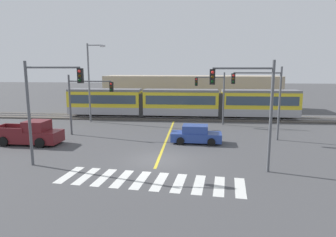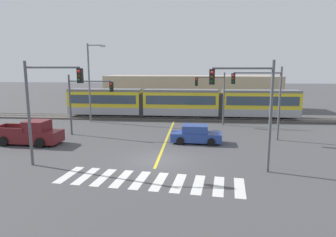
{
  "view_description": "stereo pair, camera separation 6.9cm",
  "coord_description": "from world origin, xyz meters",
  "px_view_note": "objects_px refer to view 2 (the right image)",
  "views": [
    {
      "loc": [
        2.46,
        -19.61,
        6.33
      ],
      "look_at": [
        -0.02,
        7.62,
        1.6
      ],
      "focal_mm": 32.0,
      "sensor_mm": 36.0,
      "label": 1
    },
    {
      "loc": [
        2.53,
        -19.6,
        6.33
      ],
      "look_at": [
        -0.02,
        7.62,
        1.6
      ],
      "focal_mm": 32.0,
      "sensor_mm": 36.0,
      "label": 2
    }
  ],
  "objects_px": {
    "traffic_light_near_left": "(45,98)",
    "pickup_truck": "(30,134)",
    "traffic_light_far_right": "(214,91)",
    "street_lamp_west": "(91,78)",
    "traffic_light_near_right": "(251,100)",
    "light_rail_tram": "(181,102)",
    "traffic_light_mid_left": "(85,96)",
    "sedan_crossing": "(196,135)",
    "traffic_light_mid_right": "(263,92)"
  },
  "relations": [
    {
      "from": "traffic_light_far_right",
      "to": "traffic_light_near_right",
      "type": "height_order",
      "value": "traffic_light_near_right"
    },
    {
      "from": "traffic_light_far_right",
      "to": "traffic_light_mid_left",
      "type": "height_order",
      "value": "traffic_light_far_right"
    },
    {
      "from": "light_rail_tram",
      "to": "street_lamp_west",
      "type": "height_order",
      "value": "street_lamp_west"
    },
    {
      "from": "traffic_light_near_left",
      "to": "traffic_light_near_right",
      "type": "height_order",
      "value": "traffic_light_near_right"
    },
    {
      "from": "sedan_crossing",
      "to": "traffic_light_near_right",
      "type": "height_order",
      "value": "traffic_light_near_right"
    },
    {
      "from": "light_rail_tram",
      "to": "pickup_truck",
      "type": "relative_size",
      "value": 5.12
    },
    {
      "from": "pickup_truck",
      "to": "traffic_light_near_right",
      "type": "xyz_separation_m",
      "value": [
        16.9,
        -5.07,
        3.56
      ]
    },
    {
      "from": "light_rail_tram",
      "to": "street_lamp_west",
      "type": "xyz_separation_m",
      "value": [
        -10.21,
        -3.05,
        2.99
      ]
    },
    {
      "from": "traffic_light_mid_left",
      "to": "pickup_truck",
      "type": "bearing_deg",
      "value": -132.97
    },
    {
      "from": "pickup_truck",
      "to": "traffic_light_mid_left",
      "type": "bearing_deg",
      "value": 47.03
    },
    {
      "from": "traffic_light_near_right",
      "to": "sedan_crossing",
      "type": "bearing_deg",
      "value": 115.33
    },
    {
      "from": "traffic_light_near_left",
      "to": "sedan_crossing",
      "type": "bearing_deg",
      "value": 35.74
    },
    {
      "from": "sedan_crossing",
      "to": "traffic_light_near_left",
      "type": "distance_m",
      "value": 12.23
    },
    {
      "from": "sedan_crossing",
      "to": "traffic_light_mid_right",
      "type": "xyz_separation_m",
      "value": [
        5.7,
        1.63,
        3.48
      ]
    },
    {
      "from": "traffic_light_near_left",
      "to": "pickup_truck",
      "type": "bearing_deg",
      "value": 129.59
    },
    {
      "from": "traffic_light_near_right",
      "to": "pickup_truck",
      "type": "bearing_deg",
      "value": 163.3
    },
    {
      "from": "pickup_truck",
      "to": "traffic_light_near_left",
      "type": "relative_size",
      "value": 0.82
    },
    {
      "from": "pickup_truck",
      "to": "traffic_light_mid_left",
      "type": "distance_m",
      "value": 5.84
    },
    {
      "from": "street_lamp_west",
      "to": "light_rail_tram",
      "type": "bearing_deg",
      "value": 16.62
    },
    {
      "from": "light_rail_tram",
      "to": "pickup_truck",
      "type": "height_order",
      "value": "light_rail_tram"
    },
    {
      "from": "light_rail_tram",
      "to": "traffic_light_near_right",
      "type": "distance_m",
      "value": 19.41
    },
    {
      "from": "traffic_light_near_left",
      "to": "traffic_light_mid_right",
      "type": "relative_size",
      "value": 1.05
    },
    {
      "from": "traffic_light_mid_right",
      "to": "street_lamp_west",
      "type": "relative_size",
      "value": 0.71
    },
    {
      "from": "light_rail_tram",
      "to": "traffic_light_mid_left",
      "type": "relative_size",
      "value": 4.98
    },
    {
      "from": "pickup_truck",
      "to": "traffic_light_mid_left",
      "type": "relative_size",
      "value": 0.97
    },
    {
      "from": "traffic_light_near_right",
      "to": "street_lamp_west",
      "type": "relative_size",
      "value": 0.75
    },
    {
      "from": "traffic_light_near_left",
      "to": "traffic_light_mid_left",
      "type": "bearing_deg",
      "value": 95.05
    },
    {
      "from": "light_rail_tram",
      "to": "traffic_light_near_right",
      "type": "bearing_deg",
      "value": -74.76
    },
    {
      "from": "traffic_light_far_right",
      "to": "street_lamp_west",
      "type": "xyz_separation_m",
      "value": [
        -13.97,
        0.54,
        1.3
      ]
    },
    {
      "from": "traffic_light_mid_left",
      "to": "traffic_light_mid_right",
      "type": "relative_size",
      "value": 0.88
    },
    {
      "from": "sedan_crossing",
      "to": "traffic_light_near_right",
      "type": "bearing_deg",
      "value": -64.67
    },
    {
      "from": "street_lamp_west",
      "to": "sedan_crossing",
      "type": "bearing_deg",
      "value": -36.1
    },
    {
      "from": "light_rail_tram",
      "to": "traffic_light_near_left",
      "type": "xyz_separation_m",
      "value": [
        -7.58,
        -18.67,
        2.37
      ]
    },
    {
      "from": "traffic_light_far_right",
      "to": "traffic_light_near_left",
      "type": "relative_size",
      "value": 0.86
    },
    {
      "from": "pickup_truck",
      "to": "traffic_light_mid_left",
      "type": "height_order",
      "value": "traffic_light_mid_left"
    },
    {
      "from": "traffic_light_far_right",
      "to": "traffic_light_near_left",
      "type": "height_order",
      "value": "traffic_light_near_left"
    },
    {
      "from": "sedan_crossing",
      "to": "traffic_light_mid_left",
      "type": "xyz_separation_m",
      "value": [
        -10.24,
        2.07,
        2.99
      ]
    },
    {
      "from": "traffic_light_near_right",
      "to": "traffic_light_mid_right",
      "type": "bearing_deg",
      "value": 73.23
    },
    {
      "from": "sedan_crossing",
      "to": "traffic_light_near_right",
      "type": "relative_size",
      "value": 0.63
    },
    {
      "from": "traffic_light_near_left",
      "to": "traffic_light_mid_right",
      "type": "bearing_deg",
      "value": 29.09
    },
    {
      "from": "pickup_truck",
      "to": "traffic_light_mid_right",
      "type": "xyz_separation_m",
      "value": [
        19.42,
        3.29,
        3.34
      ]
    },
    {
      "from": "traffic_light_far_right",
      "to": "pickup_truck",
      "type": "bearing_deg",
      "value": -147.49
    },
    {
      "from": "traffic_light_far_right",
      "to": "traffic_light_mid_right",
      "type": "distance_m",
      "value": 7.68
    },
    {
      "from": "traffic_light_near_left",
      "to": "traffic_light_near_right",
      "type": "distance_m",
      "value": 12.64
    },
    {
      "from": "pickup_truck",
      "to": "traffic_light_far_right",
      "type": "distance_m",
      "value": 18.71
    },
    {
      "from": "traffic_light_mid_left",
      "to": "traffic_light_near_right",
      "type": "xyz_separation_m",
      "value": [
        13.43,
        -8.8,
        0.71
      ]
    },
    {
      "from": "sedan_crossing",
      "to": "traffic_light_far_right",
      "type": "relative_size",
      "value": 0.74
    },
    {
      "from": "traffic_light_mid_right",
      "to": "traffic_light_mid_left",
      "type": "bearing_deg",
      "value": 178.41
    },
    {
      "from": "traffic_light_near_right",
      "to": "street_lamp_west",
      "type": "xyz_separation_m",
      "value": [
        -15.28,
        15.54,
        0.64
      ]
    },
    {
      "from": "traffic_light_far_right",
      "to": "traffic_light_near_right",
      "type": "bearing_deg",
      "value": -85.01
    }
  ]
}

